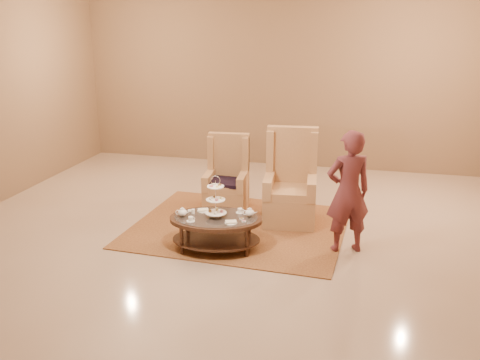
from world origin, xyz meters
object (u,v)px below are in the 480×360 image
(tea_table, at_px, (216,223))
(armchair_right, at_px, (290,191))
(armchair_left, at_px, (227,185))
(person, at_px, (348,192))

(tea_table, bearing_deg, armchair_right, 49.49)
(armchair_left, xyz_separation_m, person, (1.87, -1.13, 0.40))
(armchair_left, height_order, person, person)
(tea_table, relative_size, armchair_right, 0.95)
(armchair_right, bearing_deg, armchair_left, 160.62)
(armchair_left, relative_size, armchair_right, 0.86)
(tea_table, relative_size, armchair_left, 1.11)
(armchair_right, height_order, person, person)
(armchair_right, xyz_separation_m, person, (0.85, -0.88, 0.33))
(armchair_left, height_order, armchair_right, armchair_right)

